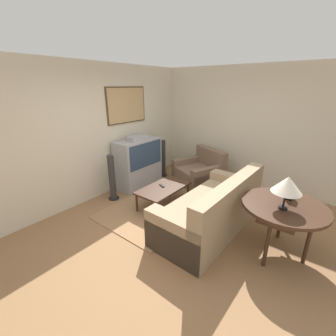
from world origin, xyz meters
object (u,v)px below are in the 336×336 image
Objects in this scene: armchair at (200,173)px; table_lamp at (287,185)px; mantel_clock at (290,192)px; console_table at (284,209)px; coffee_table at (164,189)px; speaker_tower_right at (163,159)px; couch at (213,210)px; speaker_tower_left at (112,179)px; tv at (138,163)px.

table_lamp is (-1.57, -2.13, 0.84)m from armchair.
console_table is at bearing 179.51° from mantel_clock.
speaker_tower_right is (1.23, 1.02, 0.09)m from coffee_table.
speaker_tower_left is (-0.34, 2.12, 0.12)m from couch.
speaker_tower_left is (-0.43, 1.02, 0.09)m from coffee_table.
couch is at bearing -94.29° from coffee_table.
mantel_clock reaches higher than speaker_tower_left.
console_table is (-0.44, -3.19, 0.13)m from tv.
console_table is 0.43m from table_lamp.
mantel_clock is 0.20× the size of speaker_tower_right.
couch is at bearing -102.49° from tv.
tv is 1.11× the size of console_table.
armchair is (1.48, 1.12, -0.06)m from couch.
tv is 0.84m from speaker_tower_left.
speaker_tower_left is at bearing -175.93° from tv.
couch is at bearing 84.85° from table_lamp.
armchair is at bearing -141.75° from couch.
armchair is (1.00, -1.07, -0.30)m from tv.
coffee_table is 1.00× the size of console_table.
couch is 1.28m from table_lamp.
speaker_tower_left is at bearing 97.03° from console_table.
tv reaches higher than speaker_tower_right.
speaker_tower_right is at bearing 67.95° from console_table.
mantel_clock is (0.19, -2.12, 0.51)m from coffee_table.
coffee_table is 2.19m from mantel_clock.
tv is 0.96× the size of armchair.
speaker_tower_left is at bearing 101.07° from mantel_clock.
coffee_table is at bearing -66.87° from armchair.
console_table is at bearing -97.87° from tv.
couch is 2.22× the size of speaker_tower_left.
armchair is at bearing 53.54° from table_lamp.
mantel_clock is at bearing -6.90° from armchair.
armchair is 2.09m from speaker_tower_left.
tv reaches higher than armchair.
tv is 3.23m from console_table.
table_lamp is at bearing -100.20° from tv.
console_table is 3.39m from speaker_tower_right.
speaker_tower_right reaches higher than coffee_table.
speaker_tower_right is (1.66, 0.00, 0.00)m from speaker_tower_left.
table_lamp is 0.46× the size of speaker_tower_left.
armchair is 1.31× the size of speaker_tower_right.
speaker_tower_right is at bearing 65.90° from table_lamp.
tv is 0.57× the size of couch.
couch is at bearing -80.78° from speaker_tower_left.
mantel_clock reaches higher than speaker_tower_right.
armchair is 2.82× the size of table_lamp.
table_lamp reaches higher than couch.
console_table is (0.04, -1.01, 0.37)m from couch.
console_table is 1.13× the size of speaker_tower_right.
speaker_tower_left is (-0.83, -0.06, -0.12)m from tv.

